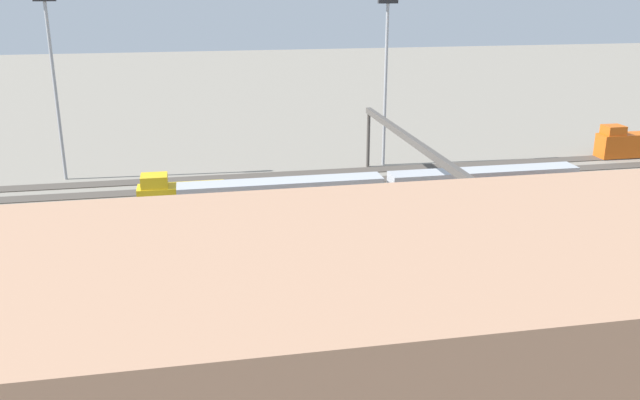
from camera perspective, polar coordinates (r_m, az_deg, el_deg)
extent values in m
plane|color=gray|center=(79.88, 0.02, -1.17)|extent=(400.00, 400.00, 0.00)
cube|color=#4C443D|center=(96.31, -1.97, 2.23)|extent=(140.00, 2.80, 0.12)
cube|color=#4C443D|center=(91.57, -1.48, 1.40)|extent=(140.00, 2.80, 0.12)
cube|color=#3D3833|center=(86.86, -0.93, 0.47)|extent=(140.00, 2.80, 0.12)
cube|color=#4C443D|center=(82.19, -0.31, -0.56)|extent=(140.00, 2.80, 0.12)
cube|color=#3D3833|center=(77.55, 0.37, -1.72)|extent=(140.00, 2.80, 0.12)
cube|color=#3D3833|center=(72.97, 1.15, -3.02)|extent=(140.00, 2.80, 0.12)
cube|color=#3D3833|center=(68.44, 2.03, -4.50)|extent=(140.00, 2.80, 0.12)
cube|color=#4C443D|center=(63.98, 3.03, -6.18)|extent=(140.00, 2.80, 0.12)
cube|color=#D85914|center=(77.33, 20.84, -1.55)|extent=(10.00, 3.00, 3.60)
cube|color=#D85914|center=(75.06, 19.10, 0.08)|extent=(3.00, 2.70, 1.40)
cube|color=#B7BABF|center=(82.55, 13.62, 0.86)|extent=(23.00, 3.00, 5.00)
cube|color=#B7BABF|center=(75.95, -3.26, -0.14)|extent=(23.00, 3.00, 5.00)
cube|color=#D85914|center=(116.03, 24.67, 4.26)|extent=(10.00, 3.00, 3.60)
cube|color=#D85914|center=(113.81, 23.59, 5.46)|extent=(3.00, 2.70, 1.40)
cube|color=gold|center=(80.34, -11.59, 0.01)|extent=(10.00, 3.00, 3.60)
cube|color=gold|center=(79.74, -13.86, 1.59)|extent=(3.00, 2.70, 1.40)
cylinder|color=#9EA0A5|center=(97.84, -21.46, 8.36)|extent=(0.44, 0.44, 23.82)
cylinder|color=#9EA0A5|center=(99.29, 5.56, 9.49)|extent=(0.44, 0.44, 23.32)
cylinder|color=#4C4742|center=(99.57, 4.11, 5.06)|extent=(0.50, 0.50, 8.00)
cylinder|color=#4C4742|center=(64.10, 13.17, -2.80)|extent=(0.50, 0.50, 8.00)
cube|color=#4C4742|center=(80.31, 7.79, 5.01)|extent=(0.70, 40.00, 0.80)
cube|color=tan|center=(40.74, 5.34, -11.58)|extent=(50.75, 21.95, 12.39)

